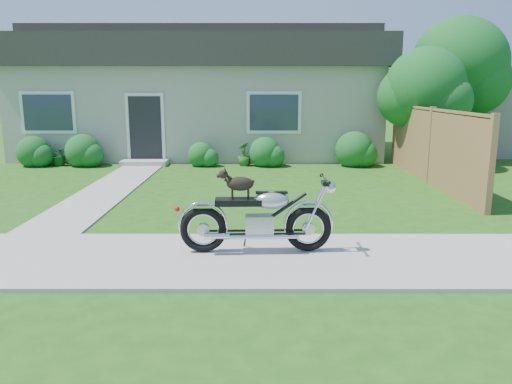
{
  "coord_description": "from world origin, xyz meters",
  "views": [
    {
      "loc": [
        1.96,
        -6.63,
        2.34
      ],
      "look_at": [
        1.95,
        1.0,
        0.75
      ],
      "focal_mm": 35.0,
      "sensor_mm": 36.0,
      "label": 1
    }
  ],
  "objects_px": {
    "tree_far": "(463,69)",
    "potted_plant_right": "(245,154)",
    "motorcycle_with_dog": "(259,217)",
    "fence": "(431,146)",
    "tree_near": "(430,91)",
    "house": "(203,93)",
    "potted_plant_left": "(58,155)"
  },
  "relations": [
    {
      "from": "potted_plant_left",
      "to": "house",
      "type": "bearing_deg",
      "value": 39.87
    },
    {
      "from": "house",
      "to": "potted_plant_right",
      "type": "distance_m",
      "value": 4.2
    },
    {
      "from": "tree_far",
      "to": "house",
      "type": "bearing_deg",
      "value": 164.1
    },
    {
      "from": "house",
      "to": "potted_plant_left",
      "type": "xyz_separation_m",
      "value": [
        -4.12,
        -3.44,
        -1.82
      ]
    },
    {
      "from": "tree_far",
      "to": "motorcycle_with_dog",
      "type": "height_order",
      "value": "tree_far"
    },
    {
      "from": "tree_near",
      "to": "tree_far",
      "type": "xyz_separation_m",
      "value": [
        1.55,
        1.6,
        0.67
      ]
    },
    {
      "from": "house",
      "to": "tree_far",
      "type": "relative_size",
      "value": 2.76
    },
    {
      "from": "fence",
      "to": "tree_near",
      "type": "height_order",
      "value": "tree_near"
    },
    {
      "from": "potted_plant_left",
      "to": "potted_plant_right",
      "type": "xyz_separation_m",
      "value": [
        5.72,
        0.0,
        0.03
      ]
    },
    {
      "from": "house",
      "to": "tree_near",
      "type": "height_order",
      "value": "house"
    },
    {
      "from": "house",
      "to": "potted_plant_left",
      "type": "distance_m",
      "value": 5.67
    },
    {
      "from": "tree_far",
      "to": "potted_plant_left",
      "type": "bearing_deg",
      "value": -175.36
    },
    {
      "from": "house",
      "to": "potted_plant_left",
      "type": "height_order",
      "value": "house"
    },
    {
      "from": "house",
      "to": "potted_plant_right",
      "type": "bearing_deg",
      "value": -65.12
    },
    {
      "from": "tree_far",
      "to": "motorcycle_with_dog",
      "type": "distance_m",
      "value": 11.64
    },
    {
      "from": "fence",
      "to": "tree_far",
      "type": "relative_size",
      "value": 1.45
    },
    {
      "from": "fence",
      "to": "tree_near",
      "type": "xyz_separation_m",
      "value": [
        0.65,
        2.23,
        1.31
      ]
    },
    {
      "from": "tree_far",
      "to": "potted_plant_right",
      "type": "bearing_deg",
      "value": -171.56
    },
    {
      "from": "potted_plant_left",
      "to": "potted_plant_right",
      "type": "distance_m",
      "value": 5.72
    },
    {
      "from": "fence",
      "to": "tree_far",
      "type": "xyz_separation_m",
      "value": [
        2.2,
        3.82,
        1.99
      ]
    },
    {
      "from": "tree_near",
      "to": "potted_plant_right",
      "type": "distance_m",
      "value": 5.71
    },
    {
      "from": "potted_plant_right",
      "to": "tree_near",
      "type": "bearing_deg",
      "value": -6.1
    },
    {
      "from": "tree_near",
      "to": "potted_plant_right",
      "type": "bearing_deg",
      "value": 173.9
    },
    {
      "from": "fence",
      "to": "tree_near",
      "type": "bearing_deg",
      "value": 73.7
    },
    {
      "from": "tree_near",
      "to": "potted_plant_left",
      "type": "distance_m",
      "value": 11.26
    },
    {
      "from": "fence",
      "to": "potted_plant_right",
      "type": "distance_m",
      "value": 5.5
    },
    {
      "from": "tree_near",
      "to": "potted_plant_left",
      "type": "bearing_deg",
      "value": 177.04
    },
    {
      "from": "potted_plant_left",
      "to": "tree_near",
      "type": "bearing_deg",
      "value": -2.96
    },
    {
      "from": "house",
      "to": "tree_far",
      "type": "xyz_separation_m",
      "value": [
        8.5,
        -2.42,
        0.77
      ]
    },
    {
      "from": "house",
      "to": "fence",
      "type": "relative_size",
      "value": 1.9
    },
    {
      "from": "tree_near",
      "to": "potted_plant_right",
      "type": "height_order",
      "value": "tree_near"
    },
    {
      "from": "tree_far",
      "to": "potted_plant_left",
      "type": "distance_m",
      "value": 12.93
    }
  ]
}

